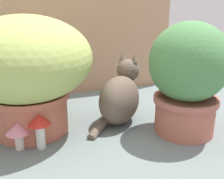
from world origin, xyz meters
name	(u,v)px	position (x,y,z in m)	size (l,w,h in m)	color
ground_plane	(89,135)	(0.00, 0.00, 0.00)	(6.00, 6.00, 0.00)	slate
cardboard_backdrop	(83,21)	(0.13, 0.59, 0.43)	(1.15, 0.03, 0.87)	tan
grass_planter	(27,67)	(-0.22, 0.12, 0.28)	(0.53, 0.53, 0.49)	#B55F4A
leafy_planter	(188,75)	(0.40, -0.11, 0.25)	(0.32, 0.32, 0.47)	#AE5E4D
cat	(121,96)	(0.18, 0.09, 0.12)	(0.34, 0.31, 0.32)	brown
mushroom_ornament_red	(40,125)	(-0.20, -0.04, 0.10)	(0.09, 0.09, 0.14)	silver
mushroom_ornament_pink	(18,130)	(-0.28, -0.02, 0.08)	(0.09, 0.09, 0.11)	silver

